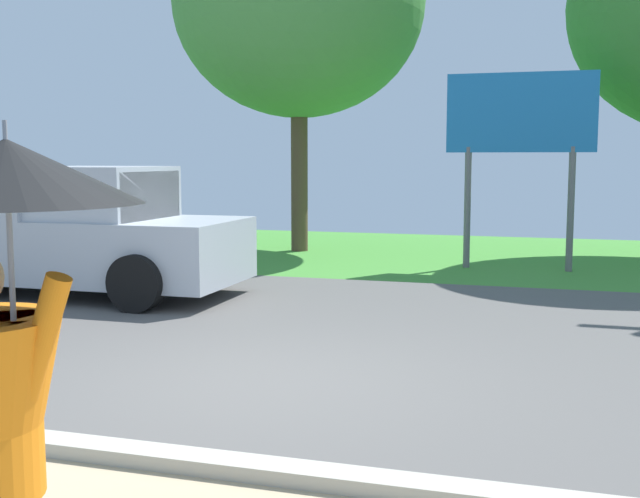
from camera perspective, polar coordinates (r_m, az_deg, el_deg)
ground_plane at (r=9.95m, az=1.57°, el=-5.28°), size 40.00×22.00×0.20m
pickup_truck at (r=12.19m, az=-17.70°, el=0.98°), size 5.20×2.28×1.88m
roadside_billboard at (r=14.51m, az=14.34°, el=8.58°), size 2.60×0.12×3.50m
tree_center_back at (r=17.24m, az=-1.54°, el=17.45°), size 5.29×5.29×7.65m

